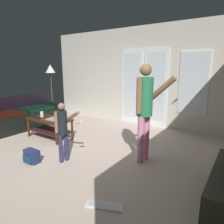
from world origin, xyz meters
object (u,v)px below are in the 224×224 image
at_px(laptop_closed, 55,119).
at_px(tv_remote_black, 34,116).
at_px(person_child, 63,127).
at_px(dvd_remote_slim, 38,118).
at_px(person_adult, 145,105).
at_px(coffee_table, 50,124).
at_px(loose_keyboard, 104,206).
at_px(leather_couch, 20,117).
at_px(cup_near_edge, 42,114).
at_px(floor_lamp, 50,72).
at_px(backpack, 31,156).

height_order(laptop_closed, tv_remote_black, laptop_closed).
relative_size(person_child, dvd_remote_slim, 6.12).
bearing_deg(dvd_remote_slim, person_adult, 0.65).
xyz_separation_m(coffee_table, loose_keyboard, (2.50, -1.26, -0.33)).
distance_m(leather_couch, person_child, 2.70).
relative_size(person_child, loose_keyboard, 2.28).
bearing_deg(person_adult, laptop_closed, -176.74).
relative_size(coffee_table, cup_near_edge, 8.35).
xyz_separation_m(floor_lamp, laptop_closed, (1.84, -1.47, -1.00)).
bearing_deg(laptop_closed, person_child, -43.56).
xyz_separation_m(leather_couch, person_child, (2.56, -0.79, 0.34)).
height_order(person_child, cup_near_edge, person_child).
height_order(person_adult, loose_keyboard, person_adult).
bearing_deg(tv_remote_black, floor_lamp, 141.98).
bearing_deg(dvd_remote_slim, tv_remote_black, 161.68).
distance_m(floor_lamp, cup_near_edge, 2.21).
xyz_separation_m(coffee_table, floor_lamp, (-1.65, 1.46, 1.14)).
xyz_separation_m(tv_remote_black, dvd_remote_slim, (0.21, -0.05, 0.00)).
height_order(person_child, backpack, person_child).
bearing_deg(person_child, dvd_remote_slim, 159.25).
bearing_deg(loose_keyboard, backpack, 172.51).
relative_size(floor_lamp, cup_near_edge, 13.65).
bearing_deg(person_child, loose_keyboard, -24.16).
height_order(leather_couch, person_child, person_child).
height_order(cup_near_edge, tv_remote_black, cup_near_edge).
bearing_deg(loose_keyboard, person_adult, 96.08).
bearing_deg(leather_couch, dvd_remote_slim, -12.22).
distance_m(leather_couch, loose_keyboard, 4.09).
relative_size(person_child, cup_near_edge, 8.27).
height_order(loose_keyboard, cup_near_edge, cup_near_edge).
xyz_separation_m(leather_couch, person_adult, (3.70, 0.02, 0.71)).
distance_m(laptop_closed, tv_remote_black, 0.62).
height_order(coffee_table, person_adult, person_adult).
height_order(backpack, cup_near_edge, cup_near_edge).
distance_m(cup_near_edge, dvd_remote_slim, 0.19).
xyz_separation_m(coffee_table, person_adult, (2.35, 0.12, 0.67)).
bearing_deg(leather_couch, person_adult, 0.36).
bearing_deg(coffee_table, leather_couch, 175.97).
distance_m(coffee_table, floor_lamp, 2.48).
relative_size(leather_couch, laptop_closed, 6.73).
bearing_deg(cup_near_edge, dvd_remote_slim, -63.70).
bearing_deg(laptop_closed, tv_remote_black, 179.54).
bearing_deg(laptop_closed, floor_lamp, 131.70).
distance_m(coffee_table, loose_keyboard, 2.82).
distance_m(leather_couch, floor_lamp, 1.84).
bearing_deg(laptop_closed, cup_near_edge, 168.17).
bearing_deg(floor_lamp, tv_remote_black, -51.86).
bearing_deg(cup_near_edge, coffee_table, -2.64).
bearing_deg(person_child, laptop_closed, 146.15).
xyz_separation_m(coffee_table, laptop_closed, (0.19, -0.00, 0.14)).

